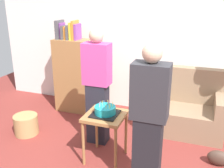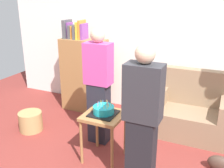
{
  "view_description": "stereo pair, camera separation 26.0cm",
  "coord_description": "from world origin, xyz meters",
  "views": [
    {
      "loc": [
        0.84,
        -2.39,
        2.05
      ],
      "look_at": [
        -0.22,
        0.57,
        0.95
      ],
      "focal_mm": 41.89,
      "sensor_mm": 36.0,
      "label": 1
    },
    {
      "loc": [
        1.08,
        -2.29,
        2.05
      ],
      "look_at": [
        -0.22,
        0.57,
        0.95
      ],
      "focal_mm": 41.89,
      "sensor_mm": 36.0,
      "label": 2
    }
  ],
  "objects": [
    {
      "name": "wicker_basket",
      "position": [
        -1.59,
        0.51,
        0.15
      ],
      "size": [
        0.36,
        0.36,
        0.3
      ],
      "primitive_type": "cylinder",
      "color": "#A88451",
      "rests_on": "ground_plane"
    },
    {
      "name": "handbag",
      "position": [
        1.16,
        0.66,
        0.1
      ],
      "size": [
        0.28,
        0.14,
        0.2
      ],
      "primitive_type": "ellipsoid",
      "color": "#473328",
      "rests_on": "ground_plane"
    },
    {
      "name": "person_holding_cake",
      "position": [
        0.4,
        -0.08,
        0.83
      ],
      "size": [
        0.36,
        0.22,
        1.63
      ],
      "rotation": [
        0.0,
        0.0,
        3.18
      ],
      "color": "black",
      "rests_on": "ground_plane"
    },
    {
      "name": "bookshelf",
      "position": [
        -1.22,
        1.56,
        0.69
      ],
      "size": [
        0.8,
        0.36,
        1.62
      ],
      "color": "olive",
      "rests_on": "ground_plane"
    },
    {
      "name": "side_table",
      "position": [
        -0.22,
        0.32,
        0.54
      ],
      "size": [
        0.48,
        0.48,
        0.64
      ],
      "color": "olive",
      "rests_on": "ground_plane"
    },
    {
      "name": "person_blowing_candles",
      "position": [
        -0.48,
        0.69,
        0.83
      ],
      "size": [
        0.36,
        0.22,
        1.63
      ],
      "rotation": [
        0.0,
        0.0,
        -0.14
      ],
      "color": "#23232D",
      "rests_on": "ground_plane"
    },
    {
      "name": "wall_back",
      "position": [
        0.0,
        2.05,
        1.35
      ],
      "size": [
        6.0,
        0.1,
        2.7
      ],
      "primitive_type": "cube",
      "color": "silver",
      "rests_on": "ground_plane"
    },
    {
      "name": "birthday_cake",
      "position": [
        -0.22,
        0.32,
        0.69
      ],
      "size": [
        0.32,
        0.32,
        0.17
      ],
      "color": "black",
      "rests_on": "side_table"
    },
    {
      "name": "couch",
      "position": [
        0.68,
        1.46,
        0.34
      ],
      "size": [
        1.1,
        0.7,
        0.96
      ],
      "color": "#8C7054",
      "rests_on": "ground_plane"
    }
  ]
}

